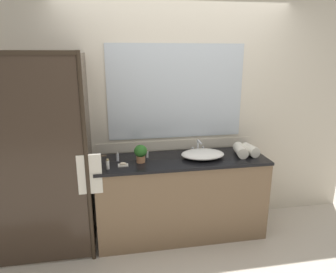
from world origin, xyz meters
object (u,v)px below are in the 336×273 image
at_px(potted_plant, 141,153).
at_px(soap_dish, 123,165).
at_px(faucet, 198,148).
at_px(amenity_bottle_lotion, 118,157).
at_px(sink_basin, 203,154).
at_px(amenity_bottle_shampoo, 147,154).
at_px(rolled_towel_near_edge, 250,150).
at_px(rolled_towel_middle, 241,150).
at_px(amenity_bottle_conditioner, 108,164).

relative_size(potted_plant, soap_dish, 1.83).
xyz_separation_m(faucet, amenity_bottle_lotion, (-0.89, -0.12, -0.01)).
relative_size(sink_basin, faucet, 2.72).
distance_m(amenity_bottle_shampoo, rolled_towel_near_edge, 1.12).
xyz_separation_m(amenity_bottle_lotion, rolled_towel_middle, (1.32, -0.06, 0.01)).
height_order(faucet, amenity_bottle_lotion, faucet).
relative_size(faucet, soap_dish, 1.70).
bearing_deg(potted_plant, amenity_bottle_shampoo, 58.19).
height_order(faucet, rolled_towel_middle, faucet).
distance_m(soap_dish, amenity_bottle_shampoo, 0.33).
height_order(faucet, soap_dish, faucet).
distance_m(sink_basin, rolled_towel_near_edge, 0.54).
xyz_separation_m(soap_dish, amenity_bottle_conditioner, (-0.15, -0.06, 0.03)).
distance_m(sink_basin, amenity_bottle_conditioner, 1.00).
bearing_deg(soap_dish, rolled_towel_near_edge, 3.61).
xyz_separation_m(potted_plant, amenity_bottle_shampoo, (0.08, 0.13, -0.06)).
relative_size(faucet, rolled_towel_near_edge, 0.80).
height_order(sink_basin, rolled_towel_near_edge, rolled_towel_near_edge).
relative_size(amenity_bottle_conditioner, amenity_bottle_shampoo, 1.22).
distance_m(amenity_bottle_shampoo, rolled_towel_middle, 1.01).
distance_m(amenity_bottle_conditioner, amenity_bottle_lotion, 0.23).
height_order(amenity_bottle_lotion, amenity_bottle_shampoo, amenity_bottle_lotion).
height_order(sink_basin, soap_dish, sink_basin).
bearing_deg(amenity_bottle_conditioner, rolled_towel_near_edge, 5.33).
bearing_deg(amenity_bottle_shampoo, amenity_bottle_lotion, -171.32).
bearing_deg(rolled_towel_middle, amenity_bottle_shampoo, 173.80).
bearing_deg(faucet, soap_dish, -161.81).
bearing_deg(rolled_towel_middle, amenity_bottle_conditioner, -173.97).
height_order(sink_basin, amenity_bottle_shampoo, amenity_bottle_shampoo).
bearing_deg(sink_basin, amenity_bottle_shampoo, 169.43).
xyz_separation_m(faucet, rolled_towel_near_edge, (0.54, -0.19, 0.01)).
bearing_deg(faucet, potted_plant, -162.85).
height_order(sink_basin, faucet, faucet).
relative_size(sink_basin, rolled_towel_middle, 1.80).
bearing_deg(rolled_towel_near_edge, rolled_towel_middle, 176.35).
height_order(rolled_towel_near_edge, rolled_towel_middle, rolled_towel_middle).
bearing_deg(sink_basin, rolled_towel_near_edge, -0.85).
bearing_deg(rolled_towel_middle, soap_dish, -175.76).
xyz_separation_m(amenity_bottle_conditioner, amenity_bottle_shampoo, (0.41, 0.26, -0.01)).
bearing_deg(soap_dish, faucet, 18.19).
bearing_deg(rolled_towel_near_edge, amenity_bottle_conditioner, -174.67).
distance_m(faucet, rolled_towel_middle, 0.46).
bearing_deg(soap_dish, amenity_bottle_lotion, 107.67).
relative_size(sink_basin, amenity_bottle_lotion, 5.03).
bearing_deg(rolled_towel_middle, sink_basin, 179.88).
xyz_separation_m(sink_basin, amenity_bottle_shampoo, (-0.58, 0.11, 0.00)).
distance_m(potted_plant, rolled_towel_middle, 1.09).
distance_m(potted_plant, amenity_bottle_conditioner, 0.36).
relative_size(potted_plant, amenity_bottle_conditioner, 1.82).
xyz_separation_m(potted_plant, amenity_bottle_conditioner, (-0.33, -0.13, -0.06)).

